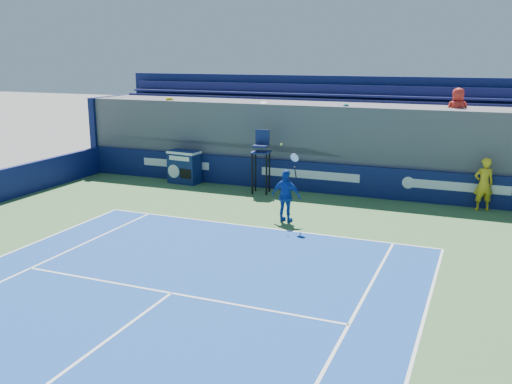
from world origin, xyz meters
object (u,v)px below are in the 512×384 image
at_px(match_clock, 184,166).
at_px(tennis_player, 286,196).
at_px(ball_person, 484,184).
at_px(umpire_chair, 261,155).

distance_m(match_clock, tennis_player, 6.99).
relative_size(ball_person, match_clock, 1.33).
distance_m(ball_person, match_clock, 11.74).
xyz_separation_m(ball_person, umpire_chair, (-8.09, -0.52, 0.58)).
bearing_deg(tennis_player, ball_person, 33.77).
xyz_separation_m(umpire_chair, tennis_player, (2.23, -3.40, -0.66)).
xyz_separation_m(ball_person, match_clock, (-11.74, -0.13, -0.20)).
xyz_separation_m(match_clock, tennis_player, (5.88, -3.79, 0.13)).
height_order(umpire_chair, tennis_player, tennis_player).
height_order(match_clock, umpire_chair, umpire_chair).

